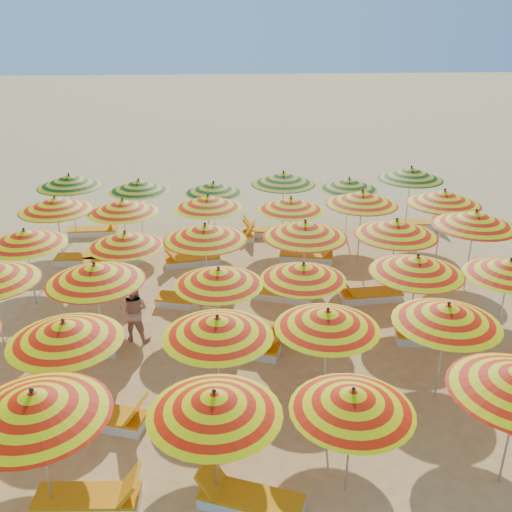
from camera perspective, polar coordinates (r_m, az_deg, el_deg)
name	(u,v)px	position (r m, az deg, el deg)	size (l,w,h in m)	color
ground	(257,319)	(15.11, 0.12, -6.33)	(120.00, 120.00, 0.00)	#EDC169
umbrella_1	(34,404)	(9.36, -21.33, -13.62)	(2.57, 2.57, 2.42)	silver
umbrella_2	(214,404)	(9.02, -4.18, -14.51)	(2.80, 2.80, 2.25)	silver
umbrella_3	(353,400)	(9.36, 9.64, -14.05)	(2.66, 2.66, 2.13)	silver
umbrella_7	(64,332)	(11.25, -18.61, -7.17)	(2.65, 2.65, 2.30)	silver
umbrella_8	(218,327)	(10.89, -3.87, -7.08)	(2.76, 2.76, 2.27)	silver
umbrella_9	(327,319)	(11.29, 7.16, -6.31)	(2.24, 2.24, 2.21)	silver
umbrella_10	(447,314)	(11.89, 18.60, -5.51)	(2.58, 2.58, 2.27)	silver
umbrella_13	(95,273)	(13.27, -15.81, -1.65)	(2.66, 2.66, 2.37)	silver
umbrella_14	(219,277)	(13.00, -3.76, -2.08)	(2.25, 2.25, 2.18)	silver
umbrella_15	(303,272)	(13.32, 4.75, -1.57)	(2.15, 2.15, 2.15)	silver
umbrella_16	(417,265)	(13.74, 15.81, -0.85)	(2.74, 2.74, 2.34)	silver
umbrella_17	(510,268)	(14.61, 24.04, -1.08)	(2.22, 2.22, 2.21)	silver
umbrella_18	(25,237)	(16.16, -22.11, 1.74)	(2.68, 2.68, 2.27)	silver
umbrella_19	(125,239)	(15.52, -12.94, 1.62)	(2.52, 2.52, 2.15)	silver
umbrella_20	(205,232)	(15.10, -5.11, 2.36)	(2.96, 2.96, 2.38)	silver
umbrella_21	(305,229)	(15.23, 4.93, 2.67)	(2.97, 2.97, 2.41)	silver
umbrella_22	(396,228)	(15.77, 13.85, 2.76)	(2.62, 2.62, 2.40)	silver
umbrella_23	(475,219)	(16.91, 21.08, 3.48)	(3.01, 3.01, 2.47)	silver
umbrella_24	(55,204)	(18.36, -19.43, 4.93)	(2.45, 2.45, 2.36)	silver
umbrella_25	(123,206)	(17.83, -13.18, 4.86)	(2.56, 2.56, 2.27)	silver
umbrella_26	(208,202)	(17.80, -4.81, 5.42)	(2.29, 2.29, 2.28)	silver
umbrella_27	(291,204)	(17.77, 3.51, 5.23)	(2.74, 2.74, 2.21)	silver
umbrella_28	(362,198)	(18.07, 10.57, 5.73)	(3.00, 3.00, 2.40)	silver
umbrella_29	(444,197)	(18.65, 18.29, 5.59)	(2.65, 2.65, 2.44)	silver
umbrella_30	(69,181)	(20.74, -18.15, 7.16)	(2.44, 2.44, 2.36)	silver
umbrella_31	(139,186)	(20.11, -11.64, 6.92)	(2.73, 2.73, 2.19)	silver
umbrella_32	(213,188)	(19.77, -4.27, 6.84)	(2.53, 2.53, 2.11)	silver
umbrella_33	(283,178)	(19.96, 2.76, 7.77)	(2.37, 2.37, 2.39)	silver
umbrella_34	(349,184)	(20.29, 9.28, 7.14)	(2.68, 2.68, 2.15)	silver
umbrella_35	(411,173)	(21.13, 15.24, 7.98)	(2.49, 2.49, 2.43)	silver
lounger_1	(91,499)	(10.50, -16.22, -22.34)	(1.76, 0.67, 0.69)	white
lounger_2	(249,500)	(10.14, -0.75, -23.22)	(1.83, 1.15, 0.69)	white
lounger_4	(106,417)	(12.01, -14.77, -15.31)	(1.83, 1.07, 0.69)	white
lounger_6	(82,348)	(14.26, -16.96, -8.77)	(1.74, 0.62, 0.69)	white
lounger_7	(246,347)	(13.68, -1.03, -9.09)	(1.83, 1.11, 0.69)	white
lounger_8	(280,332)	(14.27, 2.39, -7.61)	(1.74, 0.61, 0.69)	white
lounger_9	(429,336)	(14.71, 16.93, -7.68)	(1.80, 0.84, 0.69)	white
lounger_10	(189,301)	(15.78, -6.70, -4.48)	(1.82, 0.99, 0.69)	white
lounger_11	(284,294)	(16.06, 2.86, -3.81)	(1.83, 1.11, 0.69)	white
lounger_12	(369,295)	(16.30, 11.27, -3.83)	(1.78, 0.73, 0.69)	white
lounger_13	(84,259)	(19.06, -16.78, -0.27)	(1.75, 0.65, 0.69)	white
lounger_14	(113,260)	(18.69, -14.13, -0.44)	(1.82, 1.03, 0.69)	white
lounger_15	(191,260)	(18.29, -6.50, -0.37)	(1.81, 0.86, 0.69)	white
lounger_16	(308,256)	(18.52, 5.19, 0.00)	(1.82, 0.93, 0.69)	white
lounger_17	(95,231)	(21.35, -15.85, 2.43)	(1.74, 0.61, 0.69)	white
lounger_18	(232,236)	(20.11, -2.43, 2.03)	(1.79, 0.80, 0.69)	white
lounger_19	(266,231)	(20.49, 1.00, 2.48)	(1.78, 0.74, 0.69)	white
lounger_20	(420,224)	(22.06, 16.04, 3.10)	(1.78, 0.74, 0.69)	white
beachgoer_a	(198,299)	(14.47, -5.85, -4.33)	(0.58, 0.38, 1.58)	tan
beachgoer_b	(134,311)	(14.19, -12.14, -5.40)	(0.76, 0.59, 1.57)	tan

